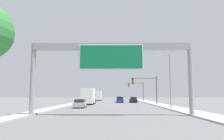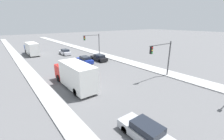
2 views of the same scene
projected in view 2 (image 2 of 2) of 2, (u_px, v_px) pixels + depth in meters
The scene contains 10 objects.
sidewalk_right at pixel (98, 53), 41.55m from camera, with size 3.00×120.00×0.15m.
median_strip_left at pixel (23, 64), 30.69m from camera, with size 2.00×120.00×0.15m.
car_far_center at pixel (85, 60), 31.79m from camera, with size 1.80×4.51×1.48m.
car_near_center at pixel (145, 131), 11.01m from camera, with size 1.71×4.28×1.38m.
car_far_right at pixel (99, 58), 33.77m from camera, with size 1.77×4.64×1.46m.
car_mid_right at pixel (65, 52), 40.19m from camera, with size 1.75×4.62×1.46m.
truck_box_primary at pixel (32, 49), 39.60m from camera, with size 2.30×8.62×3.28m.
truck_box_secondary at pixel (75, 75), 19.61m from camera, with size 2.41×8.75×3.45m.
traffic_light_near_intersection at pixel (163, 54), 22.29m from camera, with size 5.13×0.32×5.59m.
traffic_light_mid_block at pixel (94, 41), 37.42m from camera, with size 4.58×0.32×5.59m.
Camera 2 is at (-12.78, 25.39, 8.33)m, focal length 24.00 mm.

